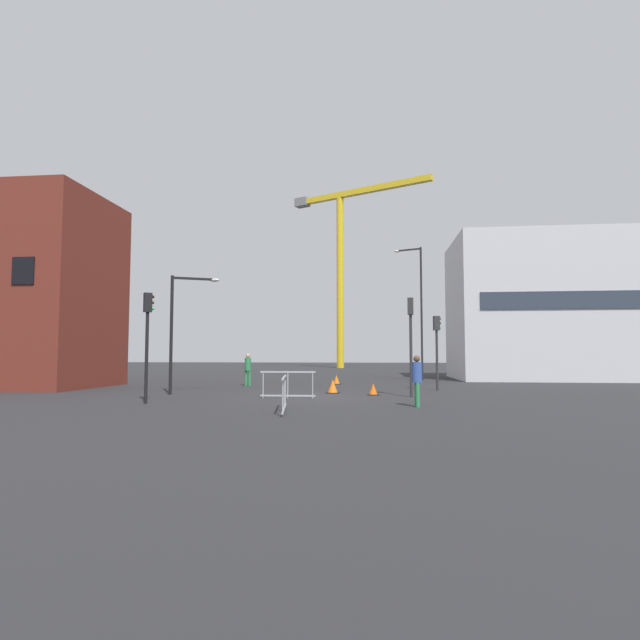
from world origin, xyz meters
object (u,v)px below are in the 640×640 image
traffic_light_far (147,329)px  traffic_light_island (437,340)px  traffic_light_corner (411,330)px  pedestrian_walking (248,367)px  streetlamp_short (180,320)px  pedestrian_waiting (417,377)px  traffic_cone_on_verge (336,380)px  streetlamp_tall (418,303)px  traffic_cone_orange (373,390)px  traffic_cone_striped (333,387)px  construction_crane (344,247)px

traffic_light_far → traffic_light_island: 13.52m
traffic_light_corner → pedestrian_walking: traffic_light_corner is taller
traffic_light_far → streetlamp_short: bearing=95.7°
traffic_light_corner → traffic_light_far: traffic_light_corner is taller
pedestrian_waiting → traffic_light_far: bearing=179.0°
pedestrian_walking → pedestrian_waiting: (8.41, -10.29, -0.04)m
traffic_light_corner → pedestrian_waiting: traffic_light_corner is taller
traffic_light_far → traffic_cone_on_verge: bearing=63.9°
streetlamp_tall → traffic_cone_orange: bearing=-103.8°
traffic_light_corner → traffic_light_far: bearing=-159.0°
traffic_cone_orange → streetlamp_tall: bearing=76.2°
traffic_light_far → pedestrian_waiting: bearing=-1.0°
traffic_light_corner → streetlamp_short: bearing=178.0°
traffic_light_far → traffic_cone_striped: (6.29, 5.49, -2.39)m
pedestrian_waiting → traffic_cone_orange: pedestrian_waiting is taller
pedestrian_waiting → traffic_cone_orange: size_ratio=3.39×
traffic_cone_striped → pedestrian_walking: bearing=137.8°
streetlamp_short → traffic_cone_on_verge: streetlamp_short is taller
traffic_light_island → traffic_cone_orange: bearing=-136.6°
streetlamp_short → pedestrian_waiting: streetlamp_short is taller
streetlamp_tall → pedestrian_walking: bearing=-144.7°
traffic_light_far → traffic_cone_orange: bearing=29.7°
pedestrian_walking → traffic_cone_on_verge: pedestrian_walking is taller
traffic_light_corner → traffic_light_island: 4.12m
streetlamp_tall → traffic_light_far: 20.71m
traffic_light_far → traffic_cone_striped: bearing=41.1°
pedestrian_walking → traffic_cone_on_verge: bearing=23.3°
pedestrian_walking → traffic_cone_on_verge: (4.79, 2.06, -0.80)m
traffic_light_island → traffic_light_far: bearing=-146.1°
construction_crane → traffic_cone_striped: bearing=-87.4°
streetlamp_tall → traffic_light_far: (-11.21, -17.22, -2.55)m
traffic_light_island → traffic_light_corner: bearing=-111.8°
traffic_light_far → traffic_cone_orange: 9.66m
traffic_cone_striped → traffic_light_island: bearing=22.7°
streetlamp_tall → traffic_light_island: bearing=-90.0°
pedestrian_walking → traffic_light_island: bearing=-14.4°
pedestrian_waiting → streetlamp_tall: bearing=84.7°
streetlamp_short → pedestrian_waiting: size_ratio=3.05×
traffic_cone_striped → traffic_cone_orange: bearing=-25.4°
pedestrian_walking → traffic_cone_orange: 8.89m
streetlamp_tall → streetlamp_short: bearing=-131.5°
construction_crane → traffic_light_corner: (5.22, -41.70, -12.40)m
traffic_cone_on_verge → streetlamp_tall: bearing=43.9°
traffic_light_far → traffic_cone_on_verge: 13.78m
construction_crane → pedestrian_walking: size_ratio=12.57×
construction_crane → traffic_light_far: size_ratio=5.64×
construction_crane → pedestrian_waiting: 48.02m
pedestrian_walking → pedestrian_waiting: size_ratio=1.04×
traffic_light_corner → pedestrian_waiting: (-0.10, -3.90, -1.75)m
traffic_cone_orange → streetlamp_short: bearing=-176.3°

